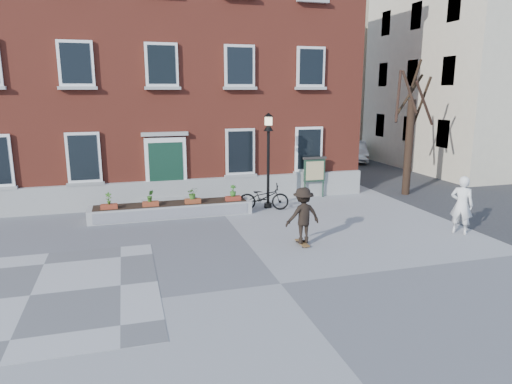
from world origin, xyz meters
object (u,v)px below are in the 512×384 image
object	(u,v)px
bicycle	(264,197)
lamp_post	(268,147)
skateboarder	(303,215)
notice_board	(314,170)
parked_car	(355,151)
bystander	(462,205)

from	to	relation	value
bicycle	lamp_post	distance (m)	2.04
bicycle	lamp_post	world-z (taller)	lamp_post
lamp_post	skateboarder	distance (m)	5.05
lamp_post	notice_board	size ratio (longest dim) A/B	2.10
bicycle	parked_car	size ratio (longest dim) A/B	0.49
lamp_post	bystander	bearing A→B (deg)	-44.42
lamp_post	skateboarder	bearing A→B (deg)	-94.36
bicycle	notice_board	size ratio (longest dim) A/B	1.10
lamp_post	notice_board	distance (m)	3.12
lamp_post	notice_board	xyz separation A→B (m)	(2.58, 1.19, -1.28)
bicycle	skateboarder	world-z (taller)	skateboarder
bicycle	notice_board	distance (m)	3.31
bicycle	bystander	bearing A→B (deg)	-117.00
lamp_post	parked_car	bearing A→B (deg)	47.63
bicycle	skateboarder	bearing A→B (deg)	-166.86
lamp_post	skateboarder	size ratio (longest dim) A/B	2.11
parked_car	bystander	bearing A→B (deg)	-83.09
bystander	skateboarder	xyz separation A→B (m)	(-5.63, 0.38, -0.04)
parked_car	notice_board	size ratio (longest dim) A/B	2.25
notice_board	skateboarder	size ratio (longest dim) A/B	1.00
bystander	notice_board	xyz separation A→B (m)	(-2.69, 6.35, 0.26)
bystander	skateboarder	distance (m)	5.64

